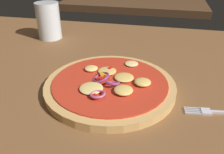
# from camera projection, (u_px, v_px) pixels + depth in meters

# --- Properties ---
(dining_table) EXTENTS (1.37, 1.06, 0.04)m
(dining_table) POSITION_uv_depth(u_px,v_px,m) (84.00, 97.00, 0.52)
(dining_table) COLOR brown
(dining_table) RESTS_ON ground
(pizza) EXTENTS (0.29, 0.29, 0.04)m
(pizza) POSITION_uv_depth(u_px,v_px,m) (110.00, 85.00, 0.51)
(pizza) COLOR tan
(pizza) RESTS_ON dining_table
(fork) EXTENTS (0.16, 0.03, 0.01)m
(fork) POSITION_uv_depth(u_px,v_px,m) (222.00, 113.00, 0.44)
(fork) COLOR silver
(fork) RESTS_ON dining_table
(beer_glass) EXTENTS (0.08, 0.08, 0.12)m
(beer_glass) POSITION_uv_depth(u_px,v_px,m) (49.00, 23.00, 0.79)
(beer_glass) COLOR silver
(beer_glass) RESTS_ON dining_table
(background_table) EXTENTS (0.87, 0.51, 0.04)m
(background_table) POSITION_uv_depth(u_px,v_px,m) (135.00, 2.00, 1.47)
(background_table) COLOR #4C301C
(background_table) RESTS_ON ground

